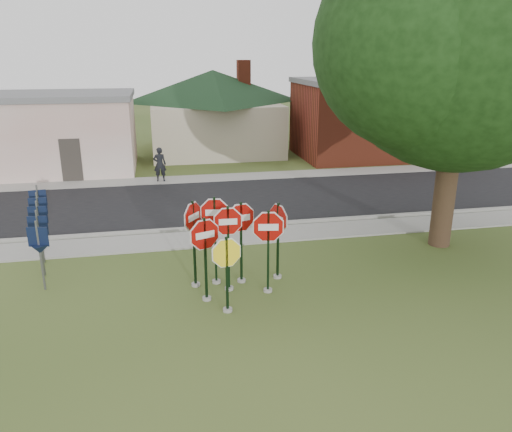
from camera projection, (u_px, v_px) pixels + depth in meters
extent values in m
plane|color=#364A1C|center=(239.00, 316.00, 12.37)|extent=(120.00, 120.00, 0.00)
cube|color=gray|center=(213.00, 238.00, 17.48)|extent=(60.00, 1.60, 0.06)
cube|color=black|center=(201.00, 203.00, 21.68)|extent=(60.00, 7.00, 0.04)
cube|color=gray|center=(194.00, 179.00, 25.69)|extent=(60.00, 1.60, 0.06)
cube|color=gray|center=(210.00, 228.00, 18.40)|extent=(60.00, 0.20, 0.14)
cylinder|color=gray|center=(229.00, 288.00, 13.75)|extent=(0.24, 0.24, 0.08)
cube|color=black|center=(228.00, 249.00, 13.38)|extent=(0.06, 0.05, 2.41)
cylinder|color=white|center=(228.00, 221.00, 13.14)|extent=(1.06, 0.05, 1.06)
cylinder|color=#970C08|center=(228.00, 221.00, 13.14)|extent=(0.98, 0.05, 0.98)
cube|color=white|center=(228.00, 221.00, 13.14)|extent=(0.49, 0.02, 0.17)
cylinder|color=gray|center=(228.00, 310.00, 12.60)|extent=(0.24, 0.24, 0.08)
cube|color=black|center=(227.00, 275.00, 12.30)|extent=(0.07, 0.06, 2.00)
cylinder|color=white|center=(227.00, 253.00, 12.12)|extent=(1.03, 0.20, 1.04)
cylinder|color=yellow|center=(227.00, 253.00, 12.12)|extent=(0.95, 0.19, 0.97)
cylinder|color=gray|center=(207.00, 298.00, 13.18)|extent=(0.24, 0.24, 0.08)
cube|color=black|center=(206.00, 260.00, 12.84)|extent=(0.07, 0.07, 2.28)
cylinder|color=white|center=(205.00, 235.00, 12.62)|extent=(1.06, 0.40, 1.12)
cylinder|color=#970C08|center=(205.00, 235.00, 12.62)|extent=(0.98, 0.38, 1.04)
cube|color=white|center=(205.00, 235.00, 12.62)|extent=(0.49, 0.19, 0.18)
cylinder|color=gray|center=(268.00, 290.00, 13.64)|extent=(0.24, 0.24, 0.08)
cube|color=black|center=(268.00, 252.00, 13.29)|extent=(0.07, 0.06, 2.33)
cylinder|color=white|center=(268.00, 227.00, 13.07)|extent=(1.14, 0.21, 1.15)
cylinder|color=#970C08|center=(268.00, 227.00, 13.07)|extent=(1.05, 0.20, 1.07)
cube|color=white|center=(268.00, 227.00, 13.07)|extent=(0.52, 0.10, 0.18)
cylinder|color=gray|center=(242.00, 280.00, 14.22)|extent=(0.24, 0.24, 0.08)
cube|color=black|center=(241.00, 243.00, 13.87)|extent=(0.07, 0.06, 2.37)
cylinder|color=white|center=(241.00, 218.00, 13.64)|extent=(1.09, 0.30, 1.12)
cylinder|color=#970C08|center=(241.00, 218.00, 13.64)|extent=(1.01, 0.28, 1.04)
cube|color=white|center=(241.00, 218.00, 13.64)|extent=(0.50, 0.14, 0.18)
cylinder|color=gray|center=(216.00, 281.00, 14.16)|extent=(0.24, 0.24, 0.08)
cube|color=black|center=(215.00, 241.00, 13.77)|extent=(0.07, 0.06, 2.54)
cylinder|color=white|center=(215.00, 212.00, 13.52)|extent=(1.08, 0.17, 1.09)
cylinder|color=#970C08|center=(215.00, 212.00, 13.52)|extent=(1.00, 0.16, 1.00)
cube|color=white|center=(215.00, 212.00, 13.52)|extent=(0.50, 0.08, 0.17)
cylinder|color=gray|center=(277.00, 276.00, 14.48)|extent=(0.24, 0.24, 0.08)
cube|color=black|center=(278.00, 241.00, 14.14)|extent=(0.07, 0.07, 2.27)
cylinder|color=white|center=(278.00, 218.00, 13.93)|extent=(0.43, 1.04, 1.11)
cylinder|color=#970C08|center=(278.00, 218.00, 13.93)|extent=(0.40, 0.97, 1.03)
cube|color=white|center=(278.00, 218.00, 13.93)|extent=(0.20, 0.48, 0.18)
cylinder|color=gray|center=(196.00, 284.00, 13.98)|extent=(0.24, 0.24, 0.08)
cube|color=black|center=(194.00, 245.00, 13.60)|extent=(0.08, 0.08, 2.48)
cylinder|color=white|center=(193.00, 217.00, 13.35)|extent=(0.67, 0.89, 1.10)
cylinder|color=#970C08|center=(193.00, 217.00, 13.35)|extent=(0.63, 0.83, 1.02)
cube|color=white|center=(193.00, 217.00, 13.35)|extent=(0.31, 0.41, 0.18)
cube|color=#59595E|center=(41.00, 256.00, 13.46)|extent=(0.05, 0.05, 2.00)
cube|color=black|center=(38.00, 237.00, 13.29)|extent=(0.55, 0.13, 0.55)
cone|color=black|center=(40.00, 249.00, 13.40)|extent=(0.65, 0.65, 0.25)
cube|color=#59595E|center=(40.00, 243.00, 14.35)|extent=(0.05, 0.05, 2.00)
cube|color=black|center=(38.00, 225.00, 14.18)|extent=(0.55, 0.09, 0.55)
cone|color=black|center=(39.00, 237.00, 14.29)|extent=(0.62, 0.62, 0.25)
cube|color=#59595E|center=(40.00, 232.00, 15.25)|extent=(0.05, 0.05, 2.00)
cube|color=black|center=(38.00, 215.00, 15.08)|extent=(0.55, 0.05, 0.55)
cone|color=black|center=(39.00, 226.00, 15.19)|extent=(0.58, 0.58, 0.25)
cube|color=#59595E|center=(40.00, 222.00, 16.14)|extent=(0.05, 0.05, 2.00)
cube|color=black|center=(38.00, 206.00, 15.97)|extent=(0.55, 0.05, 0.55)
cone|color=black|center=(39.00, 216.00, 16.08)|extent=(0.58, 0.58, 0.25)
cube|color=#59595E|center=(40.00, 213.00, 17.04)|extent=(0.05, 0.05, 2.00)
cube|color=black|center=(38.00, 198.00, 16.87)|extent=(0.55, 0.09, 0.55)
cone|color=black|center=(39.00, 208.00, 16.98)|extent=(0.62, 0.62, 0.25)
cube|color=silver|center=(19.00, 135.00, 26.86)|extent=(12.00, 6.00, 4.00)
cube|color=slate|center=(14.00, 96.00, 26.22)|extent=(12.20, 6.20, 0.30)
cube|color=#332D28|center=(71.00, 161.00, 24.91)|extent=(1.00, 0.10, 2.20)
cube|color=#B4A68F|center=(214.00, 127.00, 32.75)|extent=(8.00, 8.00, 3.20)
pyramid|color=#163119|center=(213.00, 70.00, 31.63)|extent=(11.60, 11.60, 2.00)
cube|color=maroon|center=(244.00, 73.00, 32.06)|extent=(0.80, 0.80, 1.60)
cube|color=maroon|center=(380.00, 120.00, 31.13)|extent=(10.00, 6.00, 4.50)
cube|color=slate|center=(383.00, 81.00, 30.40)|extent=(10.20, 6.20, 0.30)
cube|color=white|center=(369.00, 121.00, 27.91)|extent=(2.00, 0.08, 0.90)
cylinder|color=black|center=(448.00, 169.00, 16.20)|extent=(0.70, 0.70, 5.27)
sphere|color=black|center=(464.00, 33.00, 14.91)|extent=(8.33, 8.33, 8.33)
cylinder|color=black|center=(456.00, 108.00, 40.06)|extent=(0.50, 0.50, 4.00)
sphere|color=black|center=(462.00, 61.00, 38.94)|extent=(5.60, 5.60, 5.60)
imported|color=black|center=(160.00, 164.00, 24.92)|extent=(0.64, 0.43, 1.72)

